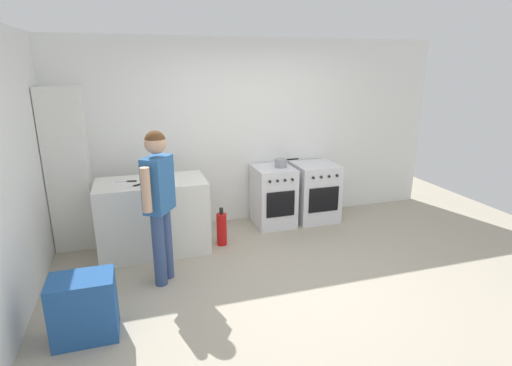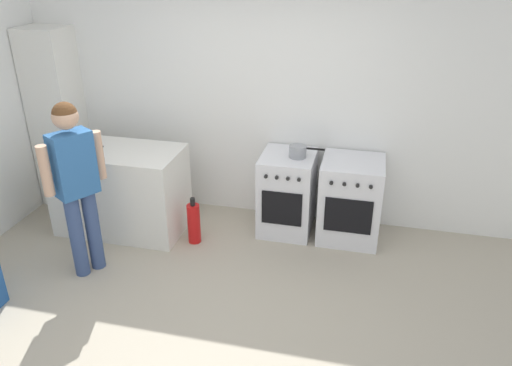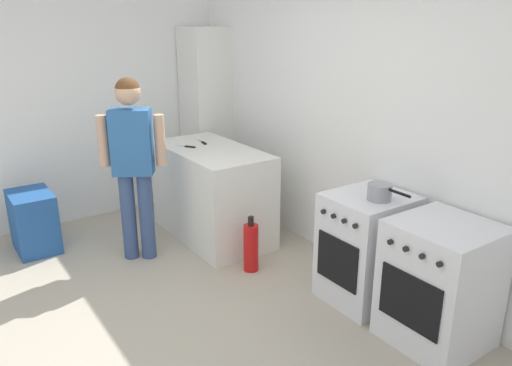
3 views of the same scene
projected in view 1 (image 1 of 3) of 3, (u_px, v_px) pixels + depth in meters
ground_plane at (291, 280)px, 4.32m from camera, size 8.00×8.00×0.00m
back_wall at (242, 133)px, 5.73m from camera, size 6.00×0.10×2.60m
side_wall_left at (9, 174)px, 3.57m from camera, size 0.10×3.10×2.60m
counter_unit at (153, 216)px, 4.90m from camera, size 1.30×0.70×0.90m
oven_left at (273, 196)px, 5.74m from camera, size 0.54×0.62×0.85m
oven_right at (315, 192)px, 5.92m from camera, size 0.61×0.62×0.85m
pot at (281, 163)px, 5.61m from camera, size 0.35×0.17×0.12m
knife_paring at (135, 186)px, 4.57m from camera, size 0.19×0.13×0.01m
knife_utility at (127, 181)px, 4.74m from camera, size 0.25×0.07×0.01m
person at (159, 195)px, 4.04m from camera, size 0.35×0.50×1.63m
fire_extinguisher at (222, 229)px, 5.11m from camera, size 0.13×0.13×0.50m
recycling_crate_lower at (86, 322)px, 3.39m from camera, size 0.52×0.36×0.28m
recycling_crate_upper at (82, 293)px, 3.31m from camera, size 0.52×0.36×0.28m
larder_cabinet at (69, 169)px, 4.91m from camera, size 0.48×0.44×2.00m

